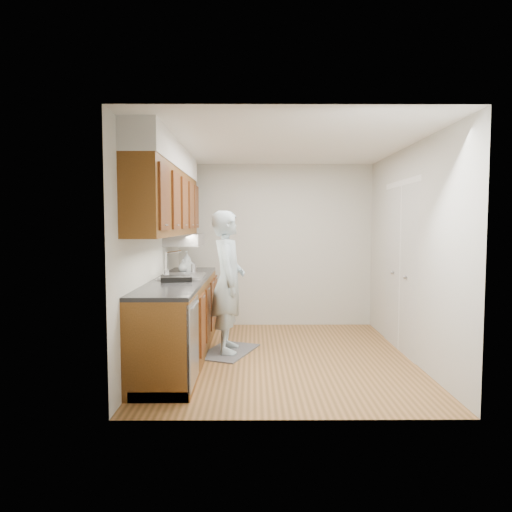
{
  "coord_description": "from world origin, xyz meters",
  "views": [
    {
      "loc": [
        -0.34,
        -5.32,
        1.58
      ],
      "look_at": [
        -0.3,
        0.25,
        1.19
      ],
      "focal_mm": 32.0,
      "sensor_mm": 36.0,
      "label": 1
    }
  ],
  "objects": [
    {
      "name": "person",
      "position": [
        -0.65,
        0.21,
        0.99
      ],
      "size": [
        0.48,
        0.7,
        1.95
      ],
      "primitive_type": "imported",
      "rotation": [
        0.0,
        0.0,
        1.6
      ],
      "color": "#A3BBC7",
      "rests_on": "floor_mat"
    },
    {
      "name": "wall_back",
      "position": [
        0.0,
        1.75,
        1.25
      ],
      "size": [
        3.0,
        0.02,
        2.5
      ],
      "primitive_type": "cube",
      "color": "beige",
      "rests_on": "floor"
    },
    {
      "name": "floor_mat",
      "position": [
        -0.65,
        0.21,
        0.01
      ],
      "size": [
        0.8,
        1.0,
        0.02
      ],
      "primitive_type": "cube",
      "rotation": [
        0.0,
        0.0,
        -0.38
      ],
      "color": "slate",
      "rests_on": "floor"
    },
    {
      "name": "wall_right",
      "position": [
        1.5,
        0.0,
        1.25
      ],
      "size": [
        0.02,
        3.5,
        2.5
      ],
      "primitive_type": "cube",
      "color": "beige",
      "rests_on": "floor"
    },
    {
      "name": "steel_can",
      "position": [
        -1.11,
        0.58,
        1.0
      ],
      "size": [
        0.07,
        0.07,
        0.12
      ],
      "primitive_type": "cylinder",
      "rotation": [
        0.0,
        0.0,
        0.03
      ],
      "color": "#A5A5AA",
      "rests_on": "counter"
    },
    {
      "name": "soap_bottle_a",
      "position": [
        -1.23,
        0.79,
        1.08
      ],
      "size": [
        0.13,
        0.13,
        0.28
      ],
      "primitive_type": "imported",
      "rotation": [
        0.0,
        0.0,
        -0.2
      ],
      "color": "silver",
      "rests_on": "counter"
    },
    {
      "name": "closet_door",
      "position": [
        1.49,
        0.3,
        1.02
      ],
      "size": [
        0.02,
        1.22,
        2.05
      ],
      "primitive_type": "cube",
      "color": "silver",
      "rests_on": "wall_right"
    },
    {
      "name": "wall_left",
      "position": [
        -1.5,
        0.0,
        1.25
      ],
      "size": [
        0.02,
        3.5,
        2.5
      ],
      "primitive_type": "cube",
      "color": "beige",
      "rests_on": "floor"
    },
    {
      "name": "upper_cabinets",
      "position": [
        -1.33,
        0.05,
        1.95
      ],
      "size": [
        0.47,
        2.8,
        1.21
      ],
      "color": "brown",
      "rests_on": "wall_left"
    },
    {
      "name": "dish_rack",
      "position": [
        -1.21,
        -0.22,
        0.97
      ],
      "size": [
        0.39,
        0.34,
        0.05
      ],
      "primitive_type": "cube",
      "rotation": [
        0.0,
        0.0,
        0.19
      ],
      "color": "black",
      "rests_on": "counter"
    },
    {
      "name": "floor",
      "position": [
        0.0,
        0.0,
        0.0
      ],
      "size": [
        3.5,
        3.5,
        0.0
      ],
      "primitive_type": "plane",
      "color": "#A06D3C",
      "rests_on": "ground"
    },
    {
      "name": "ceiling",
      "position": [
        0.0,
        0.0,
        2.5
      ],
      "size": [
        3.5,
        3.5,
        0.0
      ],
      "primitive_type": "plane",
      "rotation": [
        3.14,
        0.0,
        0.0
      ],
      "color": "white",
      "rests_on": "wall_left"
    },
    {
      "name": "soap_bottle_c",
      "position": [
        -1.28,
        0.77,
        1.03
      ],
      "size": [
        0.19,
        0.19,
        0.18
      ],
      "primitive_type": "imported",
      "rotation": [
        0.0,
        0.0,
        0.74
      ],
      "color": "silver",
      "rests_on": "counter"
    },
    {
      "name": "counter",
      "position": [
        -1.2,
        -0.0,
        0.49
      ],
      "size": [
        0.64,
        2.8,
        1.3
      ],
      "color": "brown",
      "rests_on": "floor"
    },
    {
      "name": "soap_bottle_b",
      "position": [
        -1.18,
        0.75,
        1.03
      ],
      "size": [
        0.09,
        0.09,
        0.18
      ],
      "primitive_type": "imported",
      "rotation": [
        0.0,
        0.0,
        -0.14
      ],
      "color": "silver",
      "rests_on": "counter"
    }
  ]
}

